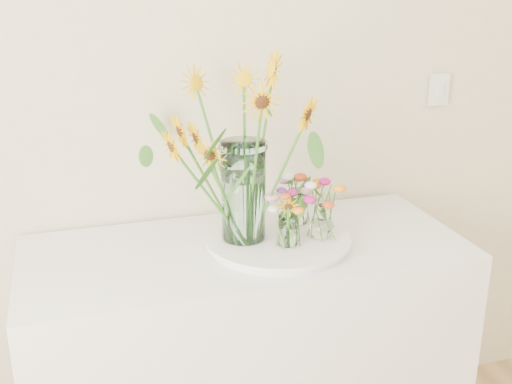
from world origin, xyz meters
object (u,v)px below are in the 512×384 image
Objects in this scene: small_vase_b at (322,221)px; small_vase_c at (298,207)px; counter at (246,366)px; mason_jar at (243,192)px; tray at (278,242)px; small_vase_a at (288,231)px.

small_vase_c is (-0.03, 0.14, 0.00)m from small_vase_b.
mason_jar reaches higher than counter.
tray is (0.10, -0.03, 0.46)m from counter.
mason_jar reaches higher than tray.
tray is at bearing -13.10° from mason_jar.
mason_jar is 0.24m from small_vase_c.
counter is at bearing -160.81° from small_vase_c.
counter is 0.55m from small_vase_a.
small_vase_c is (0.09, 0.16, 0.01)m from small_vase_a.
tray is 0.09m from small_vase_a.
tray is 0.16m from small_vase_c.
tray is 0.16m from small_vase_b.
small_vase_a is (0.11, -0.09, 0.53)m from counter.
small_vase_b reaches higher than counter.
small_vase_a is 0.90× the size of small_vase_b.
small_vase_b is (0.24, -0.06, -0.10)m from mason_jar.
counter is 0.63m from mason_jar.
mason_jar is 3.10× the size of small_vase_a.
counter is 3.20× the size of tray.
counter is 13.59× the size of small_vase_a.
counter is 0.58m from small_vase_b.
tray is at bearing 163.85° from small_vase_b.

